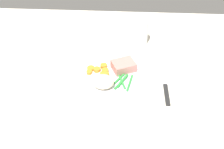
% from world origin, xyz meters
% --- Properties ---
extents(dining_table, '(1.20, 0.90, 0.02)m').
position_xyz_m(dining_table, '(0.00, 0.00, 0.01)').
color(dining_table, beige).
rests_on(dining_table, ground).
extents(dinner_plate, '(0.26, 0.26, 0.02)m').
position_xyz_m(dinner_plate, '(-0.01, -0.03, 0.03)').
color(dinner_plate, white).
rests_on(dinner_plate, dining_table).
extents(meat_portion, '(0.09, 0.08, 0.03)m').
position_xyz_m(meat_portion, '(0.03, 0.01, 0.05)').
color(meat_portion, '#B2756B').
rests_on(meat_portion, dinner_plate).
extents(mashed_potatoes, '(0.06, 0.05, 0.04)m').
position_xyz_m(mashed_potatoes, '(-0.03, -0.08, 0.06)').
color(mashed_potatoes, beige).
rests_on(mashed_potatoes, dinner_plate).
extents(carrot_slices, '(0.07, 0.07, 0.01)m').
position_xyz_m(carrot_slices, '(-0.05, -0.01, 0.04)').
color(carrot_slices, orange).
rests_on(carrot_slices, dinner_plate).
extents(green_beans, '(0.06, 0.08, 0.01)m').
position_xyz_m(green_beans, '(0.02, -0.06, 0.04)').
color(green_beans, '#2D8C38').
rests_on(green_beans, dinner_plate).
extents(fork, '(0.01, 0.17, 0.00)m').
position_xyz_m(fork, '(-0.18, -0.04, 0.02)').
color(fork, silver).
rests_on(fork, dining_table).
extents(knife, '(0.02, 0.21, 0.01)m').
position_xyz_m(knife, '(0.16, -0.04, 0.02)').
color(knife, black).
rests_on(knife, dining_table).
extents(water_glass, '(0.07, 0.07, 0.10)m').
position_xyz_m(water_glass, '(0.08, 0.19, 0.06)').
color(water_glass, silver).
rests_on(water_glass, dining_table).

